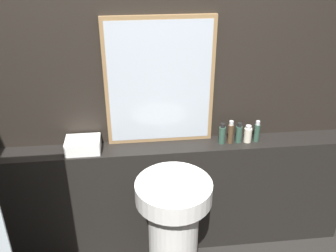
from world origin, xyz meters
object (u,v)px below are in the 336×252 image
(towel_stack, at_px, (83,145))
(mirror, at_px, (160,83))
(hand_soap_bottle, at_px, (257,132))
(conditioner_bottle, at_px, (231,133))
(shampoo_bottle, at_px, (222,134))
(lotion_bottle, at_px, (239,133))
(body_wash_bottle, at_px, (248,134))
(pedestal_sink, at_px, (173,230))

(towel_stack, bearing_deg, mirror, 8.80)
(hand_soap_bottle, bearing_deg, conditioner_bottle, 180.00)
(towel_stack, height_order, shampoo_bottle, shampoo_bottle)
(lotion_bottle, relative_size, body_wash_bottle, 1.18)
(conditioner_bottle, distance_m, hand_soap_bottle, 0.19)
(pedestal_sink, height_order, lotion_bottle, lotion_bottle)
(towel_stack, height_order, body_wash_bottle, body_wash_bottle)
(body_wash_bottle, xyz_separation_m, hand_soap_bottle, (0.06, 0.00, 0.01))
(shampoo_bottle, bearing_deg, conditioner_bottle, 0.00)
(conditioner_bottle, height_order, lotion_bottle, conditioner_bottle)
(pedestal_sink, xyz_separation_m, towel_stack, (-0.56, 0.41, 0.43))
(shampoo_bottle, relative_size, conditioner_bottle, 0.90)
(conditioner_bottle, xyz_separation_m, hand_soap_bottle, (0.19, 0.00, -0.00))
(pedestal_sink, xyz_separation_m, lotion_bottle, (0.51, 0.41, 0.45))
(mirror, distance_m, lotion_bottle, 0.66)
(lotion_bottle, height_order, body_wash_bottle, lotion_bottle)
(shampoo_bottle, distance_m, body_wash_bottle, 0.18)
(towel_stack, xyz_separation_m, lotion_bottle, (1.07, -0.00, 0.02))
(body_wash_bottle, height_order, hand_soap_bottle, hand_soap_bottle)
(mirror, height_order, lotion_bottle, mirror)
(towel_stack, height_order, lotion_bottle, lotion_bottle)
(pedestal_sink, distance_m, towel_stack, 0.81)
(conditioner_bottle, relative_size, hand_soap_bottle, 1.06)
(towel_stack, bearing_deg, lotion_bottle, -0.00)
(conditioner_bottle, height_order, body_wash_bottle, conditioner_bottle)
(towel_stack, xyz_separation_m, shampoo_bottle, (0.95, -0.00, 0.02))
(pedestal_sink, distance_m, conditioner_bottle, 0.76)
(conditioner_bottle, xyz_separation_m, lotion_bottle, (0.06, -0.00, -0.01))
(pedestal_sink, bearing_deg, mirror, 93.98)
(mirror, height_order, shampoo_bottle, mirror)
(conditioner_bottle, relative_size, lotion_bottle, 1.13)
(lotion_bottle, distance_m, body_wash_bottle, 0.07)
(pedestal_sink, xyz_separation_m, body_wash_bottle, (0.57, 0.41, 0.44))
(pedestal_sink, distance_m, lotion_bottle, 0.79)
(shampoo_bottle, height_order, body_wash_bottle, shampoo_bottle)
(pedestal_sink, distance_m, body_wash_bottle, 0.83)
(conditioner_bottle, bearing_deg, body_wash_bottle, 0.00)
(mirror, distance_m, body_wash_bottle, 0.72)
(towel_stack, bearing_deg, conditioner_bottle, 0.00)
(pedestal_sink, bearing_deg, hand_soap_bottle, 32.84)
(body_wash_bottle, bearing_deg, conditioner_bottle, 180.00)
(mirror, distance_m, shampoo_bottle, 0.56)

